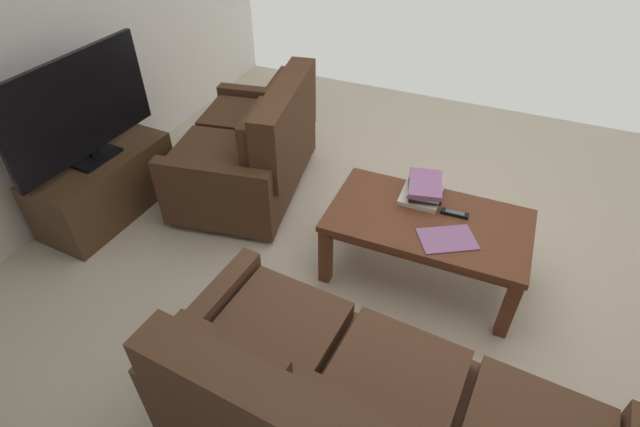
# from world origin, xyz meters

# --- Properties ---
(ground_plane) EXTENTS (5.09, 4.98, 0.01)m
(ground_plane) POSITION_xyz_m (0.00, 0.00, -0.00)
(ground_plane) COLOR beige
(loveseat_near) EXTENTS (1.00, 1.34, 0.88)m
(loveseat_near) POSITION_xyz_m (1.33, -0.39, 0.36)
(loveseat_near) COLOR black
(loveseat_near) RESTS_ON ground
(coffee_table) EXTENTS (1.16, 0.64, 0.46)m
(coffee_table) POSITION_xyz_m (-0.06, 0.01, 0.39)
(coffee_table) COLOR brown
(coffee_table) RESTS_ON ground
(tv_stand) EXTENTS (0.51, 1.01, 0.46)m
(tv_stand) POSITION_xyz_m (2.18, 0.26, 0.23)
(tv_stand) COLOR #4C331E
(tv_stand) RESTS_ON ground
(flat_tv) EXTENTS (0.22, 1.12, 0.71)m
(flat_tv) POSITION_xyz_m (2.18, 0.26, 0.83)
(flat_tv) COLOR black
(flat_tv) RESTS_ON tv_stand
(book_stack) EXTENTS (0.26, 0.32, 0.11)m
(book_stack) POSITION_xyz_m (0.02, -0.18, 0.51)
(book_stack) COLOR silver
(book_stack) RESTS_ON coffee_table
(tv_remote) EXTENTS (0.16, 0.05, 0.02)m
(tv_remote) POSITION_xyz_m (-0.19, -0.07, 0.47)
(tv_remote) COLOR black
(tv_remote) RESTS_ON coffee_table
(loose_magazine) EXTENTS (0.37, 0.33, 0.01)m
(loose_magazine) POSITION_xyz_m (-0.19, 0.15, 0.46)
(loose_magazine) COLOR #996699
(loose_magazine) RESTS_ON coffee_table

